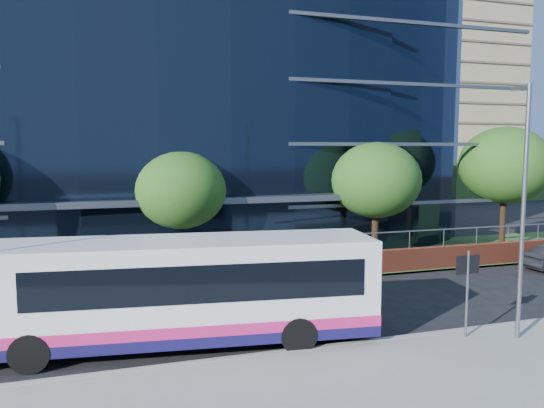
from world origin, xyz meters
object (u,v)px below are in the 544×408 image
object	(u,v)px
street_sign	(467,275)
streetlight_east	(523,204)
tree_far_d	(505,165)
tree_dist_f	(478,164)
tree_far_c	(376,180)
tree_far_b	(181,190)
tree_dist_e	(376,162)
city_bus	(180,290)

from	to	relation	value
street_sign	streetlight_east	size ratio (longest dim) A/B	0.35
tree_far_d	tree_dist_f	distance (m)	40.01
streetlight_east	tree_far_d	bearing A→B (deg)	50.60
streetlight_east	tree_far_c	bearing A→B (deg)	84.89
tree_far_b	streetlight_east	size ratio (longest dim) A/B	0.76
tree_far_b	tree_far_c	xyz separation A→B (m)	(10.00, -0.50, 0.33)
tree_far_d	streetlight_east	size ratio (longest dim) A/B	0.93
street_sign	tree_far_d	bearing A→B (deg)	45.22
tree_far_d	tree_dist_e	bearing A→B (deg)	75.07
tree_far_d	streetlight_east	world-z (taller)	streetlight_east
street_sign	tree_dist_f	bearing A→B (deg)	50.84
tree_dist_e	tree_dist_f	distance (m)	16.13
tree_far_c	tree_far_b	bearing A→B (deg)	177.14
tree_far_b	city_bus	world-z (taller)	tree_far_b
tree_dist_e	tree_dist_f	world-z (taller)	tree_dist_e
tree_dist_e	city_bus	bearing A→B (deg)	-125.78
street_sign	tree_dist_e	world-z (taller)	tree_dist_e
city_bus	tree_far_c	bearing A→B (deg)	43.08
street_sign	city_bus	size ratio (longest dim) A/B	0.22
tree_dist_e	streetlight_east	xyz separation A→B (m)	(-18.00, -42.17, -0.10)
tree_far_c	city_bus	distance (m)	14.22
street_sign	tree_far_c	world-z (taller)	tree_far_c
street_sign	tree_dist_f	size ratio (longest dim) A/B	0.46
tree_far_b	tree_far_d	size ratio (longest dim) A/B	0.81
street_sign	tree_far_c	bearing A→B (deg)	76.71
tree_far_c	city_bus	size ratio (longest dim) A/B	0.51
tree_far_c	tree_far_d	world-z (taller)	tree_far_d
tree_far_b	tree_dist_e	bearing A→B (deg)	48.48
streetlight_east	tree_dist_f	bearing A→B (deg)	52.42
tree_far_d	streetlight_east	bearing A→B (deg)	-129.40
tree_dist_f	street_sign	bearing A→B (deg)	-129.16
tree_dist_f	streetlight_east	xyz separation A→B (m)	(-34.00, -44.17, 0.23)
street_sign	tree_far_b	size ratio (longest dim) A/B	0.46
tree_far_b	city_bus	size ratio (longest dim) A/B	0.48
tree_dist_e	tree_dist_f	bearing A→B (deg)	7.13
street_sign	tree_dist_e	xyz separation A→B (m)	(19.50, 41.59, 2.39)
street_sign	tree_far_c	distance (m)	11.14
tree_dist_f	streetlight_east	bearing A→B (deg)	-127.58
tree_far_b	streetlight_east	bearing A→B (deg)	-52.37
tree_dist_e	streetlight_east	bearing A→B (deg)	-113.11
street_sign	tree_dist_e	bearing A→B (deg)	64.88
tree_dist_f	streetlight_east	size ratio (longest dim) A/B	0.76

